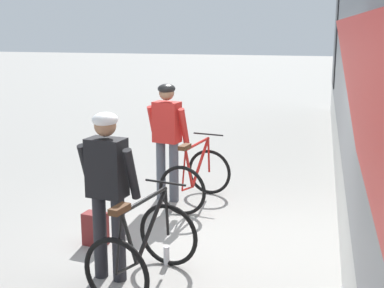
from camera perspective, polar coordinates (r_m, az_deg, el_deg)
ground_plane at (r=6.50m, az=2.81°, el=-10.78°), size 80.00×80.00×0.00m
cyclist_near_in_red at (r=7.77m, az=-2.71°, el=1.33°), size 0.65×0.39×1.76m
cyclist_far_in_dark at (r=5.38m, az=-9.14°, el=-4.04°), size 0.64×0.36×1.76m
bicycle_near_red at (r=7.74m, az=0.47°, el=-3.67°), size 0.88×1.17×0.99m
bicycle_far_black at (r=5.41m, az=-5.23°, el=-11.21°), size 0.91×1.19×0.99m
backpack_on_platform at (r=6.51m, az=-10.42°, el=-9.03°), size 0.30×0.22×0.40m
water_bottle_near_the_bikes at (r=5.95m, az=-2.77°, el=-11.97°), size 0.07×0.07×0.22m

